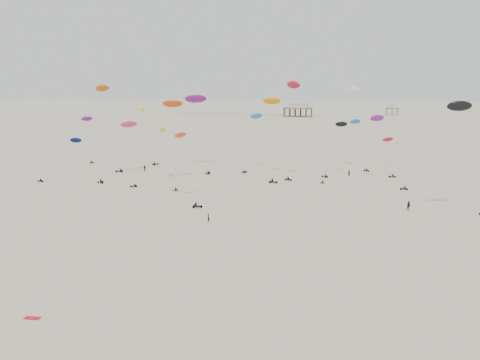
% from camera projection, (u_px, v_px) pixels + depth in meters
% --- Properties ---
extents(ground_plane, '(900.00, 900.00, 0.00)m').
position_uv_depth(ground_plane, '(292.00, 143.00, 199.55)').
color(ground_plane, beige).
extents(pavilion_main, '(21.00, 13.00, 9.80)m').
position_uv_depth(pavilion_main, '(298.00, 111.00, 344.38)').
color(pavilion_main, brown).
rests_on(pavilion_main, ground).
extents(pavilion_small, '(9.00, 7.00, 8.00)m').
position_uv_depth(pavilion_small, '(392.00, 110.00, 359.56)').
color(pavilion_small, brown).
rests_on(pavilion_small, ground).
extents(pier_fence, '(80.20, 0.20, 1.50)m').
position_uv_depth(pier_fence, '(229.00, 114.00, 355.29)').
color(pier_fence, black).
rests_on(pier_fence, ground).
extents(rig_0, '(6.72, 8.55, 15.07)m').
position_uv_depth(rig_0, '(359.00, 137.00, 138.47)').
color(rig_0, black).
rests_on(rig_0, ground).
extents(rig_1, '(6.74, 16.03, 19.48)m').
position_uv_depth(rig_1, '(336.00, 139.00, 127.42)').
color(rig_1, black).
rests_on(rig_1, ground).
extents(rig_2, '(3.99, 16.40, 15.63)m').
position_uv_depth(rig_2, '(389.00, 150.00, 135.61)').
color(rig_2, black).
rests_on(rig_2, ground).
extents(rig_3, '(7.69, 10.85, 15.61)m').
position_uv_depth(rig_3, '(88.00, 128.00, 154.48)').
color(rig_3, black).
rests_on(rig_3, ground).
extents(rig_4, '(5.49, 11.78, 25.06)m').
position_uv_depth(rig_4, '(102.00, 116.00, 123.11)').
color(rig_4, black).
rests_on(rig_4, ground).
extents(rig_5, '(8.81, 8.81, 18.08)m').
position_uv_depth(rig_5, '(147.00, 129.00, 148.53)').
color(rig_5, black).
rests_on(rig_5, ground).
extents(rig_6, '(4.80, 4.69, 26.05)m').
position_uv_depth(rig_6, '(292.00, 104.00, 120.69)').
color(rig_6, black).
rests_on(rig_6, ground).
extents(rig_7, '(9.46, 8.37, 13.24)m').
position_uv_depth(rig_7, '(64.00, 154.00, 124.10)').
color(rig_7, black).
rests_on(rig_7, ground).
extents(rig_8, '(7.45, 13.09, 22.37)m').
position_uv_depth(rig_8, '(173.00, 113.00, 118.04)').
color(rig_8, black).
rests_on(rig_8, ground).
extents(rig_9, '(9.72, 12.39, 19.05)m').
position_uv_depth(rig_9, '(383.00, 133.00, 118.80)').
color(rig_9, black).
rests_on(rig_9, ground).
extents(rig_10, '(10.59, 17.93, 26.85)m').
position_uv_depth(rig_10, '(350.00, 101.00, 134.62)').
color(rig_10, black).
rests_on(rig_10, ground).
extents(rig_11, '(7.72, 8.31, 15.51)m').
position_uv_depth(rig_11, '(188.00, 169.00, 99.20)').
color(rig_11, black).
rests_on(rig_11, ground).
extents(rig_12, '(7.37, 12.47, 16.10)m').
position_uv_depth(rig_12, '(158.00, 136.00, 120.48)').
color(rig_12, black).
rests_on(rig_12, ground).
extents(rig_13, '(6.88, 5.00, 15.01)m').
position_uv_depth(rig_13, '(127.00, 135.00, 133.22)').
color(rig_13, black).
rests_on(rig_13, ground).
extents(rig_14, '(5.75, 12.09, 22.20)m').
position_uv_depth(rig_14, '(272.00, 120.00, 124.93)').
color(rig_14, black).
rests_on(rig_14, ground).
extents(rig_15, '(10.79, 13.82, 23.31)m').
position_uv_depth(rig_15, '(197.00, 105.00, 138.58)').
color(rig_15, black).
rests_on(rig_15, ground).
extents(rig_16, '(5.20, 10.45, 17.12)m').
position_uv_depth(rig_16, '(254.00, 127.00, 136.74)').
color(rig_16, black).
rests_on(rig_16, ground).
extents(rig_17, '(10.03, 3.46, 22.38)m').
position_uv_depth(rig_17, '(464.00, 126.00, 89.54)').
color(rig_17, black).
rests_on(rig_17, ground).
extents(spectator_0, '(0.79, 0.83, 1.89)m').
position_uv_depth(spectator_0, '(209.00, 222.00, 87.46)').
color(spectator_0, black).
rests_on(spectator_0, ground).
extents(spectator_1, '(1.13, 0.69, 2.26)m').
position_uv_depth(spectator_1, '(409.00, 210.00, 95.19)').
color(spectator_1, black).
rests_on(spectator_1, ground).
extents(spectator_2, '(1.55, 1.37, 2.32)m').
position_uv_depth(spectator_2, '(145.00, 171.00, 136.33)').
color(spectator_2, black).
rests_on(spectator_2, ground).
extents(spectator_3, '(0.75, 0.53, 2.01)m').
position_uv_depth(spectator_3, '(349.00, 176.00, 129.64)').
color(spectator_3, black).
rests_on(spectator_3, ground).
extents(grounded_kite_b, '(1.85, 0.83, 0.07)m').
position_uv_depth(grounded_kite_b, '(32.00, 318.00, 51.97)').
color(grounded_kite_b, red).
rests_on(grounded_kite_b, ground).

